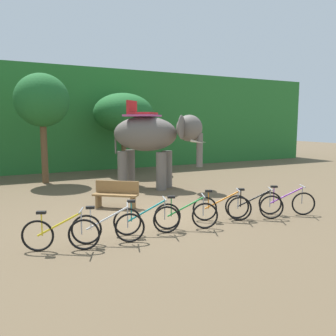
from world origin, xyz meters
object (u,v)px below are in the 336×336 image
Objects in this scene: bike_teal at (147,219)px; wooden_bench at (116,194)px; tree_far_right at (123,113)px; bike_green at (186,215)px; tree_far_left at (42,101)px; bike_white at (108,227)px; bike_orange at (222,208)px; bike_black at (254,206)px; elephant at (152,137)px; bike_yellow at (61,234)px; bike_purple at (287,202)px.

bike_teal is 1.16× the size of wooden_bench.
tree_far_right is 11.41m from bike_green.
tree_far_left is at bearing 102.95° from wooden_bench.
bike_white is 3.52m from bike_orange.
bike_black is (2.29, -0.03, 0.00)m from bike_green.
bike_yellow is at bearing -129.28° from elephant.
bike_black is (0.96, -0.26, 0.00)m from bike_orange.
elephant is 8.02m from bike_yellow.
bike_orange is (2.42, 0.15, 0.00)m from bike_teal.
bike_purple reaches higher than wooden_bench.
bike_orange reaches higher than wooden_bench.
bike_white is at bearing -179.89° from bike_purple.
bike_teal is (1.22, -9.22, -3.43)m from tree_far_left.
elephant is at bearing 47.35° from wooden_bench.
bike_green is 3.23m from wooden_bench.
tree_far_right is 3.12× the size of wooden_bench.
bike_orange is 3.64m from wooden_bench.
bike_orange is at bearing -93.73° from elephant.
tree_far_left is at bearing -161.25° from tree_far_right.
bike_black is at bearing -44.56° from wooden_bench.
bike_teal is at bearing -115.52° from elephant.
elephant is 2.38× the size of bike_green.
tree_far_left is at bearing 84.34° from bike_yellow.
elephant is 2.31× the size of bike_white.
bike_green is (-2.15, -10.80, -2.97)m from tree_far_right.
bike_purple is (5.66, 0.01, 0.00)m from bike_white.
wooden_bench is at bearing 143.56° from bike_purple.
bike_green is at bearing -3.59° from bike_teal.
bike_teal is 3.04m from wooden_bench.
bike_black is (4.47, 0.11, 0.00)m from bike_white.
tree_far_left reaches higher than bike_yellow.
tree_far_left is 9.91m from bike_teal.
bike_yellow is 1.07× the size of bike_purple.
wooden_bench is (1.28, 3.25, 0.09)m from bike_white.
bike_teal and bike_green have the same top height.
bike_black is 1.20m from bike_purple.
bike_white and bike_teal have the same top height.
bike_white is at bearing -122.59° from elephant.
elephant is at bearing 64.48° from bike_teal.
tree_far_right is at bearing 96.94° from bike_purple.
tree_far_left is at bearing 104.02° from bike_green.
bike_green is 1.11× the size of wooden_bench.
tree_far_left is at bearing 97.54° from bike_teal.
elephant is 6.56m from bike_purple.
bike_white is 1.10m from bike_teal.
tree_far_left is at bearing 90.85° from bike_white.
bike_purple is (3.48, -0.13, 0.00)m from bike_green.
tree_far_right is at bearing 84.63° from elephant.
bike_orange is at bearing 9.62° from bike_green.
bike_black reaches higher than wooden_bench.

